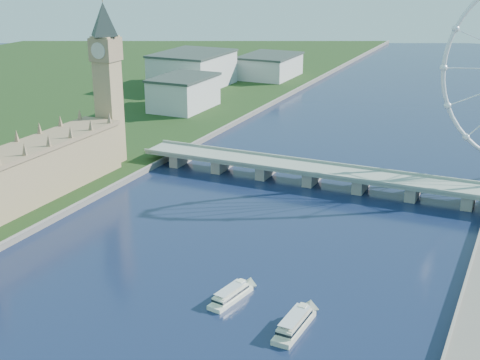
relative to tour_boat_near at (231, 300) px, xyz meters
The scene contains 5 objects.
big_ben 203.24m from the tour_boat_near, 138.78° to the left, with size 20.02×20.02×110.00m.
westminster_bridge 149.58m from the tour_boat_near, 96.32° to the left, with size 220.00×22.00×9.50m.
city_skyline 409.59m from the tour_boat_near, 86.81° to the left, with size 505.00×280.00×32.00m.
tour_boat_near is the anchor object (origin of this frame).
tour_boat_far 32.53m from the tour_boat_near, 18.62° to the right, with size 7.50×29.39×6.49m, color beige, non-canonical shape.
Camera 1 is at (118.45, -62.06, 132.59)m, focal length 50.00 mm.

